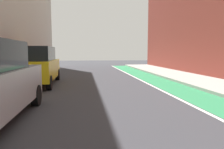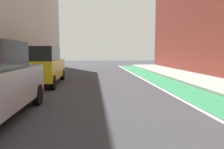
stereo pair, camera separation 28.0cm
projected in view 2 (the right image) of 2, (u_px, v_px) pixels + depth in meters
The scene contains 5 objects.
ground_plane at pixel (108, 96), 8.41m from camera, with size 73.07×73.07×0.00m, color #38383D.
bike_lane_paint at pixel (176, 87), 10.69m from camera, with size 1.60×33.22×0.00m, color #2D8451.
lane_divider_stripe at pixel (158, 87), 10.61m from camera, with size 0.12×33.22×0.00m, color white.
sidewalk_right at pixel (219, 85), 10.87m from camera, with size 2.87×33.22×0.14m, color #A8A59E.
parked_suv_yellow_cab at pixel (42, 65), 11.42m from camera, with size 1.90×4.70×1.98m.
Camera 2 is at (-0.55, 4.35, 1.70)m, focal length 34.93 mm.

